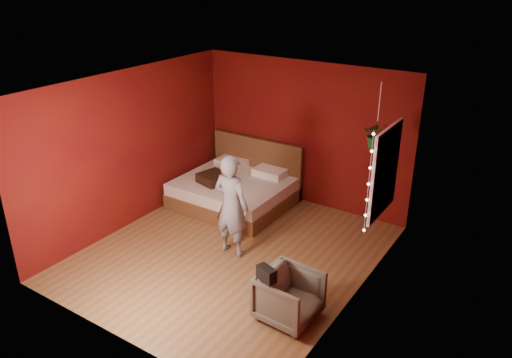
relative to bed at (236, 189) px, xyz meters
name	(u,v)px	position (x,y,z in m)	size (l,w,h in m)	color
floor	(231,253)	(0.94, -1.47, -0.28)	(4.50, 4.50, 0.00)	brown
room_walls	(229,151)	(0.94, -1.47, 1.40)	(4.04, 4.54, 2.62)	#5E1309
window	(385,171)	(2.90, -0.57, 1.22)	(0.05, 0.97, 1.27)	white
fairy_lights	(369,184)	(2.88, -1.09, 1.22)	(0.04, 0.04, 1.45)	silver
bed	(236,189)	(0.00, 0.00, 0.00)	(1.94, 1.65, 1.07)	brown
person	(231,206)	(0.94, -1.43, 0.52)	(0.58, 0.38, 1.59)	slate
armchair	(289,297)	(2.43, -2.30, 0.04)	(0.69, 0.71, 0.64)	#666450
handbag	(266,274)	(2.25, -2.55, 0.46)	(0.25, 0.12, 0.18)	black
throw_pillow	(213,178)	(-0.26, -0.34, 0.29)	(0.46, 0.46, 0.16)	black
hanging_plant	(376,134)	(2.57, -0.09, 1.56)	(0.45, 0.42, 0.97)	silver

